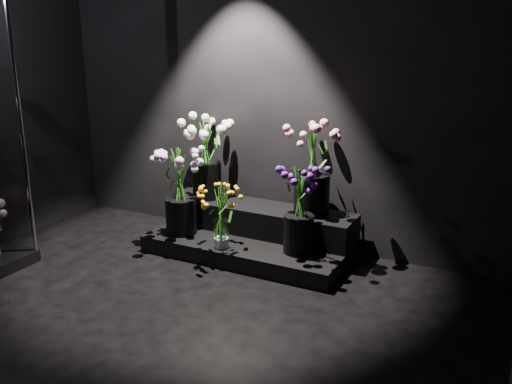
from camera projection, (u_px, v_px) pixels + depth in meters
The scene contains 8 objects.
floor at pixel (121, 353), 3.27m from camera, with size 4.00×4.00×0.00m, color black.
wall_back at pixel (274, 75), 4.56m from camera, with size 4.00×4.00×0.00m, color black.
display_riser at pixel (253, 233), 4.65m from camera, with size 1.62×0.72×0.36m.
bouquet_orange_bells at pixel (221, 214), 4.34m from camera, with size 0.34×0.34×0.51m.
bouquet_lilac at pixel (180, 186), 4.60m from camera, with size 0.43×0.43×0.70m.
bouquet_purple at pixel (299, 205), 4.22m from camera, with size 0.37×0.37×0.67m.
bouquet_cream_roses at pixel (206, 152), 4.78m from camera, with size 0.42×0.42×0.68m.
bouquet_pink_roses at pixel (313, 164), 4.38m from camera, with size 0.47×0.47×0.71m.
Camera 1 is at (1.99, -2.18, 1.84)m, focal length 40.00 mm.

